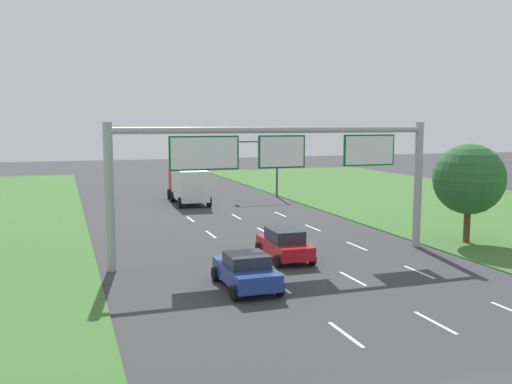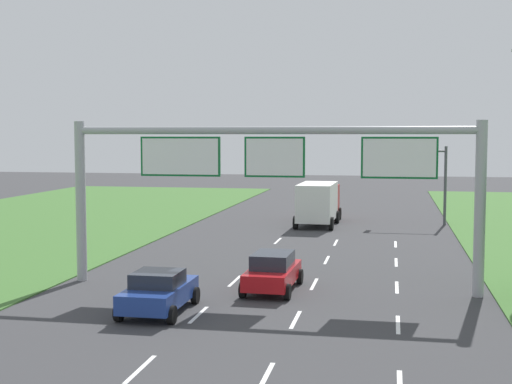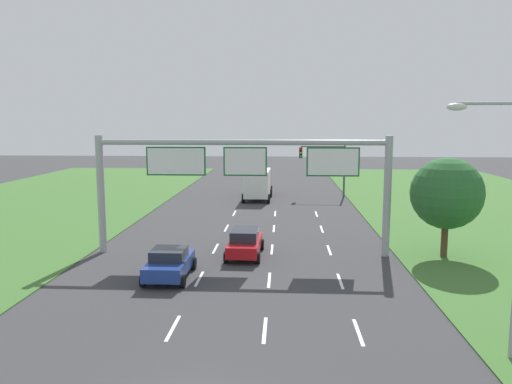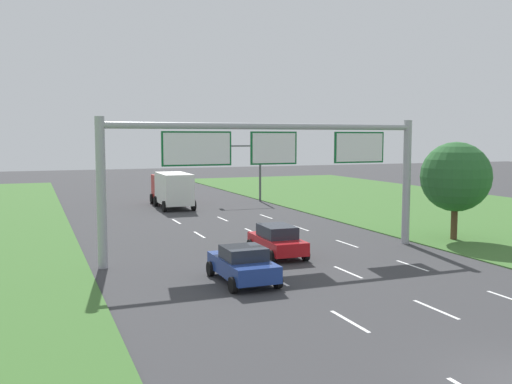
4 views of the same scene
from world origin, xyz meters
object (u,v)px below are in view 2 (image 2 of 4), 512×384
Objects in this scene: car_near_red at (273,271)px; car_lead_silver at (159,291)px; box_truck at (319,202)px; traffic_light_mast at (418,170)px; sign_gantry at (272,170)px.

car_near_red is 1.04× the size of car_lead_silver.
car_lead_silver is at bearing -95.36° from box_truck.
car_near_red is at bearing -87.72° from box_truck.
car_lead_silver is 0.73× the size of traffic_light_mast.
car_near_red is 4.17m from sign_gantry.
box_truck is 0.43× the size of sign_gantry.
traffic_light_mast is at bearing 12.77° from box_truck.
car_lead_silver is 7.18m from sign_gantry.
car_lead_silver is (-3.46, -4.33, -0.04)m from car_near_red.
sign_gantry reaches higher than car_near_red.
car_lead_silver is 29.61m from traffic_light_mast.
car_lead_silver is at bearing -109.92° from traffic_light_mast.
car_lead_silver is 0.54× the size of box_truck.
car_near_red is at bearing -105.71° from traffic_light_mast.
sign_gantry reaches higher than traffic_light_mast.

